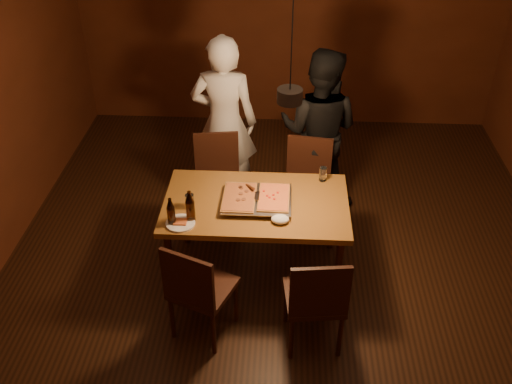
# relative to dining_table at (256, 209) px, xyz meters

# --- Properties ---
(room_shell) EXTENTS (6.00, 6.00, 6.00)m
(room_shell) POSITION_rel_dining_table_xyz_m (0.24, -0.11, 0.72)
(room_shell) COLOR #351C0E
(room_shell) RESTS_ON ground
(dining_table) EXTENTS (1.50, 0.90, 0.75)m
(dining_table) POSITION_rel_dining_table_xyz_m (0.00, 0.00, 0.00)
(dining_table) COLOR #935E25
(dining_table) RESTS_ON floor
(chair_far_left) EXTENTS (0.48, 0.48, 0.49)m
(chair_far_left) POSITION_rel_dining_table_xyz_m (-0.41, 0.77, -0.14)
(chair_far_left) COLOR #38190F
(chair_far_left) RESTS_ON floor
(chair_far_right) EXTENTS (0.48, 0.48, 0.49)m
(chair_far_right) POSITION_rel_dining_table_xyz_m (0.44, 0.73, -0.14)
(chair_far_right) COLOR #38190F
(chair_far_right) RESTS_ON floor
(chair_near_left) EXTENTS (0.55, 0.55, 0.49)m
(chair_near_left) POSITION_rel_dining_table_xyz_m (-0.39, -0.76, -0.14)
(chair_near_left) COLOR #38190F
(chair_near_left) RESTS_ON floor
(chair_near_right) EXTENTS (0.47, 0.47, 0.49)m
(chair_near_right) POSITION_rel_dining_table_xyz_m (0.48, -0.81, -0.14)
(chair_near_right) COLOR #38190F
(chair_near_right) RESTS_ON floor
(pizza_tray) EXTENTS (0.57, 0.48, 0.05)m
(pizza_tray) POSITION_rel_dining_table_xyz_m (0.01, -0.01, 0.10)
(pizza_tray) COLOR silver
(pizza_tray) RESTS_ON dining_table
(pizza_meat) EXTENTS (0.27, 0.42, 0.02)m
(pizza_meat) POSITION_rel_dining_table_xyz_m (-0.13, -0.02, 0.13)
(pizza_meat) COLOR maroon
(pizza_meat) RESTS_ON pizza_tray
(pizza_cheese) EXTENTS (0.26, 0.40, 0.02)m
(pizza_cheese) POSITION_rel_dining_table_xyz_m (0.14, -0.00, 0.13)
(pizza_cheese) COLOR gold
(pizza_cheese) RESTS_ON pizza_tray
(spatula) EXTENTS (0.21, 0.25, 0.04)m
(spatula) POSITION_rel_dining_table_xyz_m (0.01, 0.00, 0.14)
(spatula) COLOR silver
(spatula) RESTS_ON pizza_tray
(beer_bottle_a) EXTENTS (0.06, 0.06, 0.24)m
(beer_bottle_a) POSITION_rel_dining_table_xyz_m (-0.63, -0.32, 0.19)
(beer_bottle_a) COLOR black
(beer_bottle_a) RESTS_ON dining_table
(beer_bottle_b) EXTENTS (0.07, 0.07, 0.27)m
(beer_bottle_b) POSITION_rel_dining_table_xyz_m (-0.49, -0.26, 0.21)
(beer_bottle_b) COLOR black
(beer_bottle_b) RESTS_ON dining_table
(water_glass_left) EXTENTS (0.07, 0.07, 0.11)m
(water_glass_left) POSITION_rel_dining_table_xyz_m (-0.52, -0.09, 0.13)
(water_glass_left) COLOR silver
(water_glass_left) RESTS_ON dining_table
(water_glass_right) EXTENTS (0.06, 0.06, 0.13)m
(water_glass_right) POSITION_rel_dining_table_xyz_m (0.55, 0.35, 0.14)
(water_glass_right) COLOR silver
(water_glass_right) RESTS_ON dining_table
(plate_slice) EXTENTS (0.23, 0.23, 0.03)m
(plate_slice) POSITION_rel_dining_table_xyz_m (-0.56, -0.32, 0.08)
(plate_slice) COLOR white
(plate_slice) RESTS_ON dining_table
(napkin) EXTENTS (0.14, 0.11, 0.06)m
(napkin) POSITION_rel_dining_table_xyz_m (0.20, -0.26, 0.10)
(napkin) COLOR white
(napkin) RESTS_ON dining_table
(diner_white) EXTENTS (0.65, 0.44, 1.74)m
(diner_white) POSITION_rel_dining_table_xyz_m (-0.37, 1.13, 0.19)
(diner_white) COLOR silver
(diner_white) RESTS_ON floor
(diner_dark) EXTENTS (0.94, 0.83, 1.64)m
(diner_dark) POSITION_rel_dining_table_xyz_m (0.54, 1.11, 0.14)
(diner_dark) COLOR black
(diner_dark) RESTS_ON floor
(pendant_lamp) EXTENTS (0.18, 0.18, 1.10)m
(pendant_lamp) POSITION_rel_dining_table_xyz_m (0.24, -0.11, 1.08)
(pendant_lamp) COLOR black
(pendant_lamp) RESTS_ON ceiling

